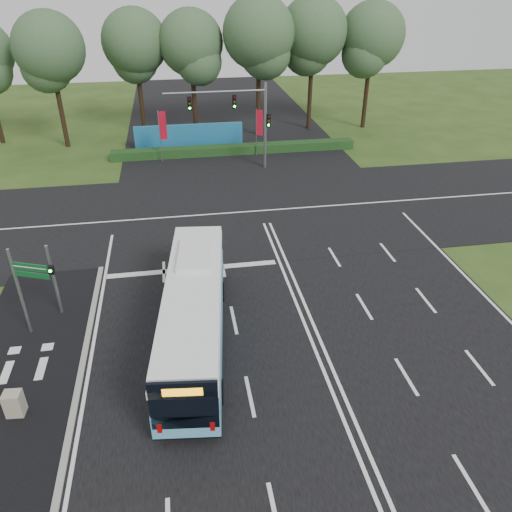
% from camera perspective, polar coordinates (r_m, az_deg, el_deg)
% --- Properties ---
extents(ground, '(120.00, 120.00, 0.00)m').
position_cam_1_polar(ground, '(24.83, 5.08, -6.60)').
color(ground, '#2B4617').
rests_on(ground, ground).
extents(road_main, '(20.00, 120.00, 0.04)m').
position_cam_1_polar(road_main, '(24.82, 5.08, -6.56)').
color(road_main, black).
rests_on(road_main, ground).
extents(road_cross, '(120.00, 14.00, 0.05)m').
position_cam_1_polar(road_cross, '(34.92, 0.31, 5.15)').
color(road_cross, black).
rests_on(road_cross, ground).
extents(bike_path, '(5.00, 18.00, 0.06)m').
position_cam_1_polar(bike_path, '(23.03, -25.51, -13.47)').
color(bike_path, black).
rests_on(bike_path, ground).
extents(kerb_strip, '(0.25, 18.00, 0.12)m').
position_cam_1_polar(kerb_strip, '(22.39, -19.52, -13.27)').
color(kerb_strip, gray).
rests_on(kerb_strip, ground).
extents(city_bus, '(3.73, 11.76, 3.32)m').
position_cam_1_polar(city_bus, '(22.20, -7.08, -6.43)').
color(city_bus, '#5CABD7').
rests_on(city_bus, ground).
extents(pedestrian_signal, '(0.31, 0.43, 3.81)m').
position_cam_1_polar(pedestrian_signal, '(25.45, -22.15, -2.34)').
color(pedestrian_signal, gray).
rests_on(pedestrian_signal, ground).
extents(street_sign, '(1.65, 0.71, 4.49)m').
position_cam_1_polar(street_sign, '(24.12, -24.96, -2.89)').
color(street_sign, gray).
rests_on(street_sign, ground).
extents(utility_cabinet, '(0.70, 0.59, 1.09)m').
position_cam_1_polar(utility_cabinet, '(21.63, -25.90, -14.98)').
color(utility_cabinet, '#A29782').
rests_on(utility_cabinet, ground).
extents(banner_flag_left, '(0.66, 0.07, 4.48)m').
position_cam_1_polar(banner_flag_left, '(44.18, -10.68, 14.11)').
color(banner_flag_left, gray).
rests_on(banner_flag_left, ground).
extents(banner_flag_mid, '(0.58, 0.26, 4.17)m').
position_cam_1_polar(banner_flag_mid, '(45.16, 0.32, 14.71)').
color(banner_flag_mid, gray).
rests_on(banner_flag_mid, ground).
extents(traffic_light_gantry, '(8.41, 0.28, 7.00)m').
position_cam_1_polar(traffic_light_gantry, '(41.32, -1.46, 15.99)').
color(traffic_light_gantry, gray).
rests_on(traffic_light_gantry, ground).
extents(hedge, '(22.00, 1.20, 0.80)m').
position_cam_1_polar(hedge, '(46.30, -2.39, 12.06)').
color(hedge, '#133514').
rests_on(hedge, ground).
extents(blue_hoarding, '(10.00, 0.30, 2.20)m').
position_cam_1_polar(blue_hoarding, '(48.17, -7.66, 13.43)').
color(blue_hoarding, '#1D6D9E').
rests_on(blue_hoarding, ground).
extents(eucalyptus_row, '(42.26, 8.96, 12.86)m').
position_cam_1_polar(eucalyptus_row, '(50.46, -5.99, 23.38)').
color(eucalyptus_row, black).
rests_on(eucalyptus_row, ground).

